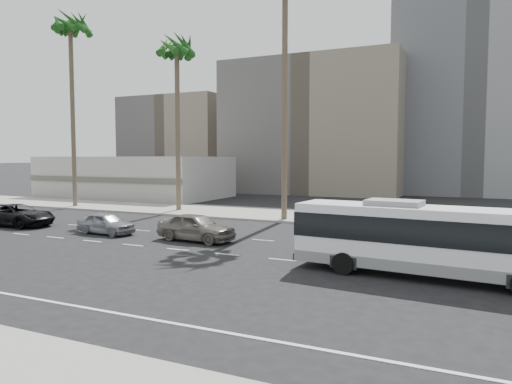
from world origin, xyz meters
The scene contains 13 objects.
ground centered at (0.00, 0.00, 0.00)m, with size 700.00×700.00×0.00m, color black.
sidewalk_north centered at (0.00, 15.50, 0.07)m, with size 120.00×7.00×0.15m, color gray.
commercial_low centered at (-30.00, 25.99, 2.50)m, with size 22.00×12.16×5.00m.
midrise_beige_west centered at (-12.00, 45.00, 9.00)m, with size 24.00×18.00×18.00m, color #615C57.
midrise_gray_center centered at (8.00, 52.00, 13.00)m, with size 20.00×20.00×26.00m, color slate.
midrise_beige_far centered at (-38.00, 50.00, 7.50)m, with size 18.00×16.00×15.00m, color #615C57.
civic_tower centered at (-2.00, 250.00, 38.83)m, with size 42.00×42.00×129.00m.
city_bus centered at (6.68, -0.64, 1.65)m, with size 11.13×3.39×3.15m.
car_a centered at (-6.52, 2.68, 0.83)m, with size 4.87×1.96×1.66m, color #686359.
car_b centered at (-13.13, 2.40, 0.69)m, with size 4.06×1.63×1.38m, color gray.
car_c centered at (-21.47, 2.45, 0.79)m, with size 5.69×2.63×1.58m, color black.
palm_mid centered at (-16.13, 15.04, 14.22)m, with size 5.11×5.11×15.80m.
palm_far centered at (-27.32, 13.64, 17.09)m, with size 5.48×5.48×18.81m.
Camera 1 is at (8.33, -20.94, 4.95)m, focal length 33.27 mm.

